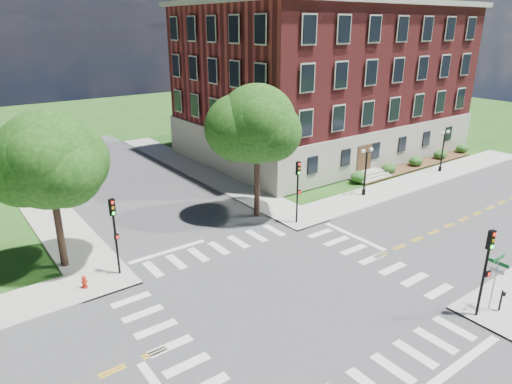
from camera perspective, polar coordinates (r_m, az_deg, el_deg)
ground at (r=26.21m, az=3.94°, el=-12.80°), size 160.00×160.00×0.00m
road_ew at (r=26.20m, az=3.94°, el=-12.79°), size 90.00×12.00×0.01m
road_ns at (r=26.20m, az=3.94°, el=-12.79°), size 12.00×90.00×0.01m
sidewalk_ne at (r=45.97m, az=6.21°, el=2.03°), size 34.00×34.00×0.12m
crosswalk_east at (r=30.77m, az=14.33°, el=-8.10°), size 2.20×10.20×0.02m
stop_bar_east at (r=33.58m, az=12.16°, el=-5.44°), size 0.40×5.50×0.00m
main_building at (r=54.81m, az=8.60°, el=13.71°), size 30.60×22.40×16.50m
shrub_row at (r=51.70m, az=19.26°, el=2.98°), size 18.00×2.00×1.30m
tree_c at (r=28.85m, az=-24.55°, el=3.66°), size 5.78×5.78×9.73m
tree_d at (r=34.02m, az=0.12°, el=8.49°), size 5.91×5.91×10.23m
traffic_signal_se at (r=25.52m, az=26.88°, el=-7.86°), size 0.36×0.41×4.80m
traffic_signal_ne at (r=33.82m, az=5.25°, el=0.97°), size 0.33×0.36×4.80m
traffic_signal_nw at (r=27.86m, az=-17.27°, el=-4.19°), size 0.38×0.46×4.80m
twin_lamp_west at (r=40.76m, az=13.55°, el=2.84°), size 1.36×0.36×4.23m
twin_lamp_east at (r=50.06m, az=22.33°, el=5.06°), size 1.36×0.36×4.23m
street_sign_pole at (r=26.72m, az=27.81°, el=-8.90°), size 1.10×1.10×3.10m
push_button_post at (r=27.53m, az=28.34°, el=-11.75°), size 0.14×0.21×1.20m
fire_hydrant at (r=28.20m, az=-20.66°, el=-10.52°), size 0.35×0.35×0.75m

